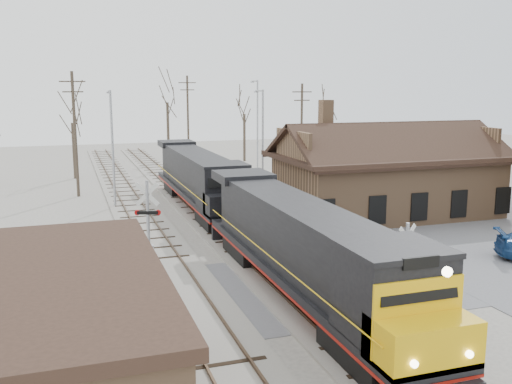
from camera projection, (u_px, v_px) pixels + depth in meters
The scene contains 19 objects.
ground at pixel (289, 289), 25.05m from camera, with size 140.00×140.00×0.00m, color #A8A298.
road at pixel (289, 289), 25.05m from camera, with size 60.00×9.00×0.03m, color #5D5D62.
track_main at pixel (208, 216), 39.04m from camera, with size 3.40×90.00×0.24m.
track_siding at pixel (142, 221), 37.64m from camera, with size 3.40×90.00×0.24m.
depot at pixel (386, 180), 39.55m from camera, with size 15.20×9.31×7.90m.
locomotive_lead at pixel (306, 251), 22.96m from camera, with size 2.84×19.05×4.23m.
locomotive_trailing at pixel (199, 179), 40.99m from camera, with size 2.84×19.05×4.00m.
crossbuck_near at pixel (405, 276), 21.11m from camera, with size 1.06×0.47×3.87m.
crossbuck_far at pixel (148, 229), 27.20m from camera, with size 1.23×0.45×4.42m.
streetlight_a at pixel (112, 142), 41.56m from camera, with size 0.25×2.04×8.55m.
streetlight_b at pixel (262, 136), 46.92m from camera, with size 0.25×2.04×8.57m.
streetlight_c at pixel (257, 122), 58.33m from camera, with size 0.25×2.04×9.48m.
utility_pole_a at pixel (75, 132), 45.43m from camera, with size 2.00×0.24×9.99m.
utility_pole_b at pixel (188, 118), 65.25m from camera, with size 2.00×0.24×10.06m.
utility_pole_c at pixel (302, 129), 55.54m from camera, with size 2.00×0.24×9.11m.
tree_b at pixel (72, 114), 54.43m from camera, with size 3.60×3.60×8.81m.
tree_c at pixel (167, 93), 67.22m from camera, with size 4.66×4.66×11.42m.
tree_d at pixel (244, 106), 67.49m from camera, with size 3.75×3.75×9.20m.
tree_e at pixel (329, 111), 67.31m from camera, with size 3.43×3.43×8.39m.
Camera 1 is at (-8.94, -22.18, 8.72)m, focal length 40.00 mm.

